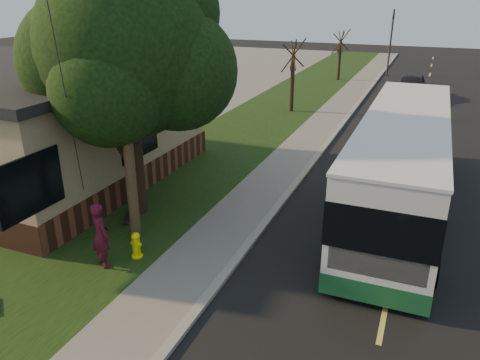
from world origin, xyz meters
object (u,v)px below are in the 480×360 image
distant_car (411,86)px  bare_tree_near (292,76)px  fire_hydrant (136,245)px  bare_tree_far (340,56)px  transit_bus (401,161)px  dumpster (60,156)px  traffic_signal (391,38)px  skateboarder (101,235)px  utility_pole (122,83)px  leafy_tree (129,53)px  skateboard_main (129,218)px

distant_car → bare_tree_near: bearing=-133.9°
fire_hydrant → bare_tree_far: bearing=90.8°
transit_bus → distant_car: 18.75m
fire_hydrant → dumpster: dumpster is taller
traffic_signal → skateboarder: 34.96m
traffic_signal → transit_bus: traffic_signal is taller
bare_tree_near → dumpster: bare_tree_near is taller
dumpster → bare_tree_far: bearing=76.5°
dumpster → distant_car: size_ratio=0.36×
fire_hydrant → bare_tree_far: 30.04m
bare_tree_near → traffic_signal: traffic_signal is taller
traffic_signal → dumpster: (-9.63, -29.61, -2.41)m
fire_hydrant → distant_car: size_ratio=0.15×
utility_pole → skateboarder: 4.03m
leafy_tree → dumpster: bearing=160.6°
skateboard_main → distant_car: 24.03m
bare_tree_far → traffic_signal: traffic_signal is taller
leafy_tree → skateboarder: bearing=-73.4°
leafy_tree → bare_tree_far: size_ratio=1.94×
bare_tree_far → distant_car: (5.96, -5.24, -1.15)m
skateboarder → skateboard_main: 2.81m
skateboarder → leafy_tree: bearing=-46.7°
bare_tree_near → distant_car: size_ratio=0.86×
bare_tree_near → skateboard_main: bare_tree_near is taller
utility_pole → skateboarder: size_ratio=5.03×
fire_hydrant → leafy_tree: bearing=120.7°
fire_hydrant → skateboard_main: fire_hydrant is taller
fire_hydrant → transit_bus: (6.29, 6.05, 1.29)m
skateboard_main → utility_pole: bearing=-44.5°
bare_tree_far → leafy_tree: bearing=-92.5°
bare_tree_near → skateboarder: 18.73m
fire_hydrant → traffic_signal: (3.10, 34.00, 2.73)m
utility_pole → distant_car: size_ratio=1.82×
leafy_tree → distant_car: bearing=72.1°
bare_tree_far → traffic_signal: 5.44m
leafy_tree → bare_tree_far: (1.17, 27.35, -3.16)m
bare_tree_far → skateboarder: bare_tree_far is taller
fire_hydrant → utility_pole: (-0.71, 0.99, 4.20)m
bare_tree_near → skateboard_main: (-0.64, -16.19, -2.02)m
fire_hydrant → bare_tree_near: bare_tree_near is taller
skateboarder → dumpster: (-5.95, 5.09, -0.22)m
leafy_tree → skateboard_main: leafy_tree is taller
dumpster → transit_bus: bearing=7.4°
skateboarder → dumpster: 7.83m
utility_pole → traffic_signal: utility_pole is taller
bare_tree_far → transit_bus: size_ratio=0.34×
leafy_tree → bare_tree_far: bearing=87.5°
traffic_signal → distant_car: 9.84m
fire_hydrant → leafy_tree: leafy_tree is taller
traffic_signal → dumpster: bearing=-108.0°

